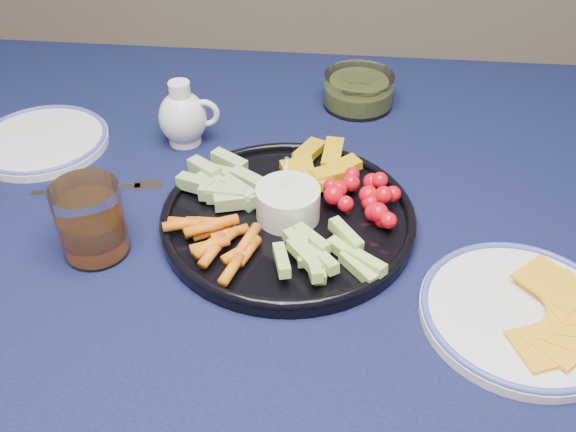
# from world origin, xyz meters

# --- Properties ---
(dining_table) EXTENTS (1.67, 1.07, 0.75)m
(dining_table) POSITION_xyz_m (0.00, 0.00, 0.66)
(dining_table) COLOR #4C3319
(dining_table) RESTS_ON ground
(crudite_platter) EXTENTS (0.33, 0.33, 0.10)m
(crudite_platter) POSITION_xyz_m (-0.09, 0.02, 0.76)
(crudite_platter) COLOR black
(crudite_platter) RESTS_ON dining_table
(creamer_pitcher) EXTENTS (0.09, 0.07, 0.10)m
(creamer_pitcher) POSITION_xyz_m (-0.26, 0.20, 0.79)
(creamer_pitcher) COLOR white
(creamer_pitcher) RESTS_ON dining_table
(pickle_bowl) EXTENTS (0.12, 0.12, 0.05)m
(pickle_bowl) POSITION_xyz_m (-0.00, 0.34, 0.77)
(pickle_bowl) COLOR silver
(pickle_bowl) RESTS_ON dining_table
(cheese_plate) EXTENTS (0.22, 0.22, 0.03)m
(cheese_plate) POSITION_xyz_m (0.18, -0.11, 0.76)
(cheese_plate) COLOR white
(cheese_plate) RESTS_ON dining_table
(juice_tumbler) EXTENTS (0.08, 0.08, 0.10)m
(juice_tumbler) POSITION_xyz_m (-0.31, -0.05, 0.79)
(juice_tumbler) COLOR silver
(juice_tumbler) RESTS_ON dining_table
(fork_left) EXTENTS (0.18, 0.06, 0.00)m
(fork_left) POSITION_xyz_m (-0.34, 0.07, 0.75)
(fork_left) COLOR white
(fork_left) RESTS_ON dining_table
(fork_right) EXTENTS (0.14, 0.09, 0.00)m
(fork_right) POSITION_xyz_m (0.18, -0.17, 0.75)
(fork_right) COLOR white
(fork_right) RESTS_ON dining_table
(side_plate_extra) EXTENTS (0.20, 0.20, 0.02)m
(side_plate_extra) POSITION_xyz_m (-0.48, 0.17, 0.75)
(side_plate_extra) COLOR white
(side_plate_extra) RESTS_ON dining_table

